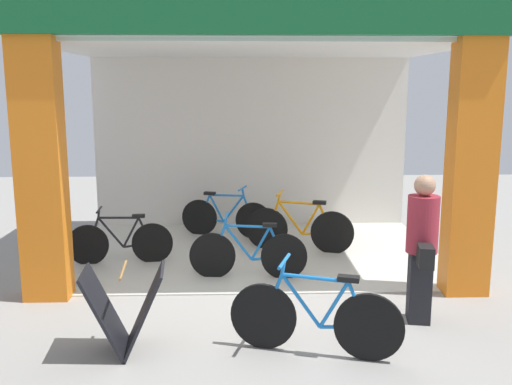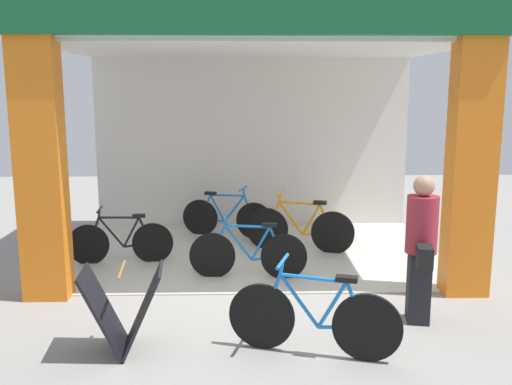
{
  "view_description": "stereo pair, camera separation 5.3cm",
  "coord_description": "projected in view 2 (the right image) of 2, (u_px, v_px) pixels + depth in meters",
  "views": [
    {
      "loc": [
        -0.26,
        -6.87,
        2.61
      ],
      "look_at": [
        0.0,
        0.95,
        1.15
      ],
      "focal_mm": 39.93,
      "sensor_mm": 36.0,
      "label": 1
    },
    {
      "loc": [
        -0.21,
        -6.87,
        2.61
      ],
      "look_at": [
        0.0,
        0.95,
        1.15
      ],
      "focal_mm": 39.93,
      "sensor_mm": 36.0,
      "label": 2
    }
  ],
  "objects": [
    {
      "name": "sandwich_board_sign",
      "position": [
        123.0,
        310.0,
        5.63
      ],
      "size": [
        0.84,
        0.64,
        0.87
      ],
      "color": "black",
      "rests_on": "ground"
    },
    {
      "name": "pedestrian_0",
      "position": [
        421.0,
        247.0,
        6.27
      ],
      "size": [
        0.4,
        0.66,
        1.67
      ],
      "color": "black",
      "rests_on": "ground"
    },
    {
      "name": "bicycle_inside_1",
      "position": [
        248.0,
        253.0,
        7.8
      ],
      "size": [
        1.62,
        0.45,
        0.89
      ],
      "color": "black",
      "rests_on": "ground"
    },
    {
      "name": "bicycle_inside_0",
      "position": [
        300.0,
        228.0,
        9.07
      ],
      "size": [
        1.69,
        0.57,
        0.96
      ],
      "color": "black",
      "rests_on": "ground"
    },
    {
      "name": "bicycle_parked_0",
      "position": [
        314.0,
        318.0,
        5.57
      ],
      "size": [
        1.66,
        0.59,
        0.95
      ],
      "color": "black",
      "rests_on": "ground"
    },
    {
      "name": "ground_plane",
      "position": [
        258.0,
        295.0,
        7.24
      ],
      "size": [
        19.61,
        19.61,
        0.0
      ],
      "primitive_type": "plane",
      "color": "gray",
      "rests_on": "ground"
    },
    {
      "name": "shop_facade",
      "position": [
        254.0,
        120.0,
        8.71
      ],
      "size": [
        6.0,
        4.09,
        3.93
      ],
      "color": "beige",
      "rests_on": "ground"
    },
    {
      "name": "bicycle_inside_3",
      "position": [
        227.0,
        217.0,
        9.96
      ],
      "size": [
        1.58,
        0.56,
        0.9
      ],
      "color": "black",
      "rests_on": "ground"
    },
    {
      "name": "bicycle_inside_2",
      "position": [
        121.0,
        242.0,
        8.46
      ],
      "size": [
        1.55,
        0.43,
        0.85
      ],
      "color": "black",
      "rests_on": "ground"
    }
  ]
}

